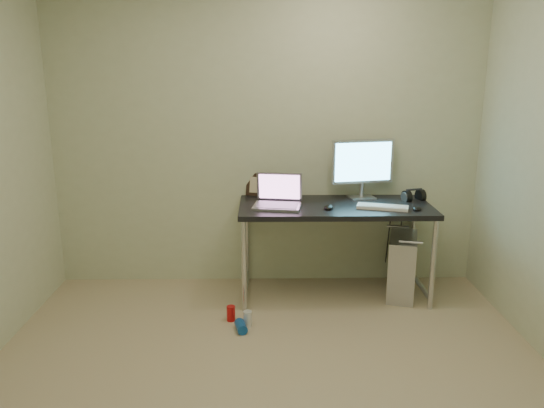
{
  "coord_description": "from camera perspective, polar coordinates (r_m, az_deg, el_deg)",
  "views": [
    {
      "loc": [
        -0.02,
        -2.56,
        1.8
      ],
      "look_at": [
        0.03,
        1.07,
        0.85
      ],
      "focal_mm": 35.0,
      "sensor_mm": 36.0,
      "label": 1
    }
  ],
  "objects": [
    {
      "name": "mouse_left",
      "position": [
        4.03,
        6.1,
        -0.26
      ],
      "size": [
        0.09,
        0.12,
        0.04
      ],
      "primitive_type": "ellipsoid",
      "rotation": [
        0.0,
        0.0,
        -0.19
      ],
      "color": "black",
      "rests_on": "desk"
    },
    {
      "name": "laptop",
      "position": [
        4.09,
        0.64,
        0.6
      ],
      "size": [
        0.4,
        0.34,
        0.25
      ],
      "rotation": [
        0.0,
        0.0,
        -0.16
      ],
      "color": "#B8B8C0",
      "rests_on": "desk"
    },
    {
      "name": "picture_frame",
      "position": [
        4.39,
        -1.31,
        2.07
      ],
      "size": [
        0.24,
        0.13,
        0.19
      ],
      "primitive_type": "cube",
      "rotation": [
        -0.21,
        0.0,
        -0.3
      ],
      "color": "black",
      "rests_on": "desk"
    },
    {
      "name": "cable_b",
      "position": [
        4.62,
        13.55,
        -3.69
      ],
      "size": [
        0.02,
        0.11,
        0.71
      ],
      "primitive_type": "cylinder",
      "rotation": [
        0.14,
        0.0,
        0.09
      ],
      "color": "black",
      "rests_on": "ground"
    },
    {
      "name": "tower_computer",
      "position": [
        4.4,
        13.8,
        -6.44
      ],
      "size": [
        0.33,
        0.51,
        0.52
      ],
      "rotation": [
        0.0,
        0.0,
        -0.27
      ],
      "color": "#B4B5B9",
      "rests_on": "ground"
    },
    {
      "name": "webcam",
      "position": [
        4.39,
        1.31,
        2.12
      ],
      "size": [
        0.05,
        0.04,
        0.13
      ],
      "rotation": [
        0.0,
        0.0,
        0.28
      ],
      "color": "silver",
      "rests_on": "desk"
    },
    {
      "name": "can_red",
      "position": [
        3.94,
        -4.44,
        -11.65
      ],
      "size": [
        0.08,
        0.08,
        0.11
      ],
      "primitive_type": "cylinder",
      "rotation": [
        0.0,
        0.0,
        0.38
      ],
      "color": "red",
      "rests_on": "ground"
    },
    {
      "name": "mouse_right",
      "position": [
        4.13,
        15.33,
        -0.39
      ],
      "size": [
        0.09,
        0.11,
        0.03
      ],
      "primitive_type": "ellipsoid",
      "rotation": [
        0.0,
        0.0,
        -0.28
      ],
      "color": "black",
      "rests_on": "desk"
    },
    {
      "name": "monitor",
      "position": [
        4.34,
        9.75,
        4.23
      ],
      "size": [
        0.51,
        0.19,
        0.48
      ],
      "rotation": [
        0.0,
        0.0,
        0.19
      ],
      "color": "#B8B8C0",
      "rests_on": "desk"
    },
    {
      "name": "desk",
      "position": [
        4.18,
        6.8,
        -1.2
      ],
      "size": [
        1.49,
        0.65,
        0.75
      ],
      "color": "black",
      "rests_on": "ground"
    },
    {
      "name": "can_blue",
      "position": [
        3.8,
        -3.35,
        -13.02
      ],
      "size": [
        0.1,
        0.14,
        0.07
      ],
      "primitive_type": "cylinder",
      "rotation": [
        1.57,
        0.0,
        0.24
      ],
      "color": "#134CA1",
      "rests_on": "ground"
    },
    {
      "name": "wall_back",
      "position": [
        4.35,
        -0.59,
        7.38
      ],
      "size": [
        3.5,
        0.02,
        2.5
      ],
      "primitive_type": "cube",
      "color": "beige",
      "rests_on": "ground"
    },
    {
      "name": "cable_a",
      "position": [
        4.61,
        12.42,
        -3.39
      ],
      "size": [
        0.01,
        0.16,
        0.69
      ],
      "primitive_type": "cylinder",
      "rotation": [
        0.21,
        0.0,
        0.0
      ],
      "color": "black",
      "rests_on": "ground"
    },
    {
      "name": "keyboard",
      "position": [
        4.11,
        11.8,
        -0.32
      ],
      "size": [
        0.4,
        0.23,
        0.02
      ],
      "primitive_type": "cube",
      "rotation": [
        0.0,
        0.0,
        -0.29
      ],
      "color": "white",
      "rests_on": "desk"
    },
    {
      "name": "can_white",
      "position": [
        3.86,
        -2.63,
        -12.22
      ],
      "size": [
        0.07,
        0.07,
        0.11
      ],
      "primitive_type": "cylinder",
      "rotation": [
        0.0,
        0.0,
        -0.18
      ],
      "color": "silver",
      "rests_on": "ground"
    },
    {
      "name": "floor",
      "position": [
        3.13,
        -0.35,
        -20.45
      ],
      "size": [
        3.5,
        3.5,
        0.0
      ],
      "primitive_type": "plane",
      "color": "tan",
      "rests_on": "ground"
    },
    {
      "name": "headphones",
      "position": [
        4.42,
        14.99,
        0.81
      ],
      "size": [
        0.2,
        0.11,
        0.12
      ],
      "rotation": [
        0.0,
        0.0,
        0.3
      ],
      "color": "black",
      "rests_on": "desk"
    }
  ]
}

